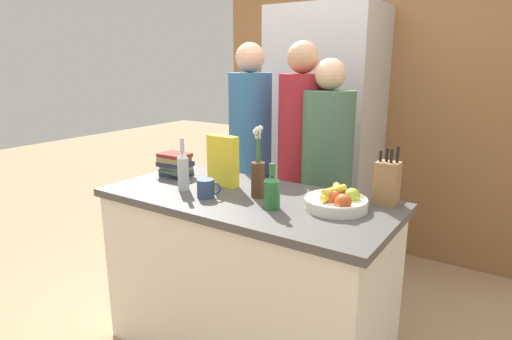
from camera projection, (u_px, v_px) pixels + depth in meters
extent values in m
cube|color=silver|center=(247.00, 279.00, 2.33)|extent=(1.48, 0.69, 0.87)
cube|color=#474442|center=(246.00, 200.00, 2.21)|extent=(1.54, 0.72, 0.04)
cube|color=olive|center=(370.00, 96.00, 3.57)|extent=(2.74, 0.12, 2.60)
cube|color=#B7B7BC|center=(324.00, 135.00, 3.49)|extent=(0.83, 0.60, 2.00)
cylinder|color=#B7B7BC|center=(299.00, 127.00, 3.24)|extent=(0.02, 0.02, 1.10)
cylinder|color=silver|center=(336.00, 204.00, 2.01)|extent=(0.30, 0.30, 0.05)
torus|color=silver|center=(336.00, 199.00, 2.01)|extent=(0.30, 0.30, 0.02)
sphere|color=#C64C23|center=(344.00, 202.00, 1.91)|extent=(0.08, 0.08, 0.08)
sphere|color=#C64C23|center=(336.00, 197.00, 2.02)|extent=(0.07, 0.07, 0.07)
sphere|color=#C64C23|center=(339.00, 194.00, 2.04)|extent=(0.07, 0.07, 0.07)
sphere|color=#C64C23|center=(333.00, 198.00, 1.98)|extent=(0.07, 0.07, 0.07)
sphere|color=#99B233|center=(352.00, 196.00, 2.00)|extent=(0.08, 0.08, 0.08)
cylinder|color=yellow|center=(331.00, 195.00, 1.99)|extent=(0.05, 0.15, 0.03)
cylinder|color=yellow|center=(335.00, 190.00, 2.04)|extent=(0.08, 0.17, 0.03)
cylinder|color=yellow|center=(334.00, 190.00, 1.99)|extent=(0.08, 0.14, 0.03)
cube|color=olive|center=(387.00, 183.00, 2.06)|extent=(0.11, 0.09, 0.21)
cylinder|color=black|center=(381.00, 157.00, 2.04)|extent=(0.01, 0.01, 0.06)
cylinder|color=black|center=(387.00, 156.00, 2.03)|extent=(0.01, 0.01, 0.08)
cylinder|color=black|center=(391.00, 157.00, 2.01)|extent=(0.01, 0.01, 0.08)
cylinder|color=black|center=(398.00, 156.00, 2.01)|extent=(0.01, 0.01, 0.09)
cylinder|color=#4C2D1E|center=(258.00, 180.00, 2.17)|extent=(0.07, 0.07, 0.18)
cylinder|color=#477538|center=(259.00, 146.00, 2.12)|extent=(0.01, 0.03, 0.17)
sphere|color=white|center=(260.00, 128.00, 2.10)|extent=(0.03, 0.03, 0.03)
cylinder|color=#477538|center=(258.00, 147.00, 2.13)|extent=(0.01, 0.01, 0.16)
sphere|color=white|center=(259.00, 132.00, 2.11)|extent=(0.03, 0.03, 0.03)
cylinder|color=#477538|center=(258.00, 150.00, 2.14)|extent=(0.01, 0.01, 0.13)
sphere|color=white|center=(258.00, 137.00, 2.13)|extent=(0.03, 0.03, 0.03)
cylinder|color=#477538|center=(257.00, 147.00, 2.13)|extent=(0.02, 0.02, 0.16)
sphere|color=white|center=(256.00, 132.00, 2.11)|extent=(0.03, 0.03, 0.03)
cylinder|color=#477538|center=(258.00, 146.00, 2.12)|extent=(0.02, 0.01, 0.17)
sphere|color=white|center=(257.00, 129.00, 2.10)|extent=(0.02, 0.02, 0.02)
cube|color=yellow|center=(223.00, 161.00, 2.36)|extent=(0.19, 0.07, 0.28)
cylinder|color=#334770|center=(206.00, 188.00, 2.18)|extent=(0.09, 0.09, 0.09)
torus|color=#334770|center=(215.00, 188.00, 2.17)|extent=(0.06, 0.04, 0.06)
cube|color=#2D334C|center=(177.00, 174.00, 2.60)|extent=(0.18, 0.15, 0.03)
cube|color=#3D6047|center=(176.00, 171.00, 2.58)|extent=(0.17, 0.15, 0.02)
cube|color=#B7A88E|center=(176.00, 167.00, 2.59)|extent=(0.18, 0.12, 0.02)
cube|color=#2D334C|center=(175.00, 164.00, 2.58)|extent=(0.20, 0.15, 0.03)
cube|color=#99844C|center=(174.00, 159.00, 2.57)|extent=(0.17, 0.15, 0.03)
cube|color=maroon|center=(175.00, 155.00, 2.57)|extent=(0.18, 0.13, 0.02)
cylinder|color=#B2BCC1|center=(183.00, 174.00, 2.29)|extent=(0.06, 0.06, 0.18)
cone|color=#B2BCC1|center=(182.00, 155.00, 2.26)|extent=(0.06, 0.06, 0.03)
cylinder|color=#B2BCC1|center=(182.00, 145.00, 2.25)|extent=(0.02, 0.02, 0.07)
cylinder|color=#286633|center=(272.00, 195.00, 2.01)|extent=(0.08, 0.08, 0.14)
cone|color=#286633|center=(272.00, 178.00, 1.99)|extent=(0.08, 0.08, 0.03)
cylinder|color=#286633|center=(272.00, 169.00, 1.98)|extent=(0.03, 0.03, 0.06)
cube|color=#383842|center=(251.00, 224.00, 3.17)|extent=(0.26, 0.19, 0.82)
cylinder|color=#2D6093|center=(250.00, 123.00, 2.98)|extent=(0.30, 0.30, 0.69)
sphere|color=#DBAD89|center=(250.00, 57.00, 2.87)|extent=(0.20, 0.20, 0.20)
cube|color=#383842|center=(298.00, 238.00, 2.93)|extent=(0.28, 0.24, 0.82)
cylinder|color=maroon|center=(301.00, 128.00, 2.74)|extent=(0.30, 0.30, 0.69)
sphere|color=tan|center=(303.00, 57.00, 2.63)|extent=(0.20, 0.20, 0.20)
cube|color=#383842|center=(323.00, 249.00, 2.80)|extent=(0.27, 0.20, 0.77)
cylinder|color=#42664C|center=(327.00, 143.00, 2.63)|extent=(0.32, 0.32, 0.64)
sphere|color=#DBAD89|center=(330.00, 74.00, 2.53)|extent=(0.19, 0.19, 0.19)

